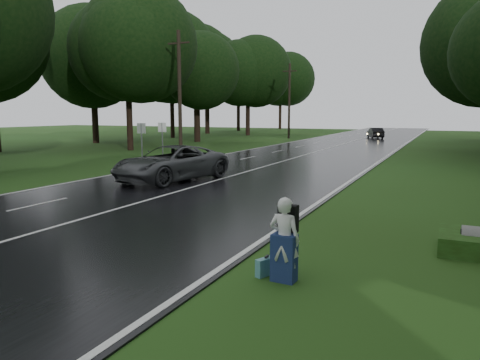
% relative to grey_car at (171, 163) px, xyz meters
% --- Properties ---
extents(ground, '(160.00, 160.00, 0.00)m').
position_rel_grey_car_xyz_m(ground, '(1.92, -8.69, -0.86)').
color(ground, '#224514').
rests_on(ground, ground).
extents(road, '(12.00, 140.00, 0.04)m').
position_rel_grey_car_xyz_m(road, '(1.92, 11.31, -0.84)').
color(road, black).
rests_on(road, ground).
extents(lane_center, '(0.12, 140.00, 0.01)m').
position_rel_grey_car_xyz_m(lane_center, '(1.92, 11.31, -0.82)').
color(lane_center, silver).
rests_on(lane_center, road).
extents(grey_car, '(3.92, 6.36, 1.64)m').
position_rel_grey_car_xyz_m(grey_car, '(0.00, 0.00, 0.00)').
color(grey_car, '#46484A').
rests_on(grey_car, road).
extents(far_car, '(2.73, 4.23, 1.32)m').
position_rel_grey_car_xyz_m(far_car, '(3.30, 40.56, -0.16)').
color(far_car, black).
rests_on(far_car, road).
extents(hitchhiker, '(0.62, 0.57, 1.65)m').
position_rel_grey_car_xyz_m(hitchhiker, '(9.11, -9.74, -0.10)').
color(hitchhiker, silver).
rests_on(hitchhiker, ground).
extents(suitcase, '(0.34, 0.52, 0.36)m').
position_rel_grey_car_xyz_m(suitcase, '(8.70, -9.61, -0.68)').
color(suitcase, teal).
rests_on(suitcase, ground).
extents(utility_pole_mid, '(1.80, 0.28, 9.18)m').
position_rel_grey_car_xyz_m(utility_pole_mid, '(-6.58, 11.08, -0.86)').
color(utility_pole_mid, black).
rests_on(utility_pole_mid, ground).
extents(utility_pole_far, '(1.80, 0.28, 9.21)m').
position_rel_grey_car_xyz_m(utility_pole_far, '(-6.58, 36.07, -0.86)').
color(utility_pole_far, black).
rests_on(utility_pole_far, ground).
extents(road_sign_a, '(0.62, 0.10, 2.59)m').
position_rel_grey_car_xyz_m(road_sign_a, '(-5.28, 4.68, -0.86)').
color(road_sign_a, white).
rests_on(road_sign_a, ground).
extents(road_sign_b, '(0.62, 0.10, 2.58)m').
position_rel_grey_car_xyz_m(road_sign_b, '(-5.28, 6.87, -0.86)').
color(road_sign_b, white).
rests_on(road_sign_b, ground).
extents(tree_left_d, '(9.99, 9.99, 15.62)m').
position_rel_grey_car_xyz_m(tree_left_d, '(-13.19, 13.38, -0.86)').
color(tree_left_d, black).
rests_on(tree_left_d, ground).
extents(tree_left_e, '(8.68, 8.68, 13.56)m').
position_rel_grey_car_xyz_m(tree_left_e, '(-13.74, 25.68, -0.86)').
color(tree_left_e, black).
rests_on(tree_left_e, ground).
extents(tree_left_f, '(9.95, 9.95, 15.55)m').
position_rel_grey_car_xyz_m(tree_left_f, '(-14.49, 41.11, -0.86)').
color(tree_left_f, black).
rests_on(tree_left_f, ground).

